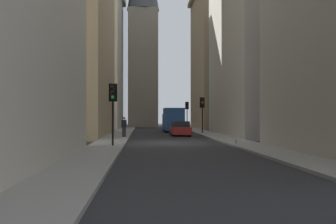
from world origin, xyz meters
The scene contains 14 objects.
ground_plane centered at (0.00, 0.00, 0.00)m, with size 135.00×135.00×0.00m, color #262628.
sidewalk_right centered at (0.00, 4.50, 0.07)m, with size 90.00×2.20×0.14m, color gray.
sidewalk_left centered at (0.00, -4.50, 0.07)m, with size 90.00×2.20×0.14m, color gray.
building_left_far centered at (29.29, -10.59, 11.22)m, with size 14.05×10.50×22.41m.
building_left_midfar centered at (9.91, -10.60, 9.23)m, with size 16.53×10.00×18.47m.
building_right_far centered at (31.67, 10.59, 11.48)m, with size 13.97×10.50×22.95m.
church_spire centered at (38.81, 2.20, 18.50)m, with size 5.45×5.45×35.33m.
delivery_truck centered at (19.36, -1.40, 1.46)m, with size 6.46×2.25×2.84m.
sedan_red centered at (9.87, -1.40, 0.66)m, with size 4.30×1.78×1.42m.
traffic_light_foreground centered at (-4.15, 4.06, 2.92)m, with size 0.43×0.52×3.78m.
traffic_light_midblock centered at (13.22, -4.06, 2.90)m, with size 0.43×0.52×3.76m.
traffic_light_far_junction centered at (29.45, -4.25, 2.97)m, with size 0.43×0.52×3.85m.
pedestrian centered at (5.76, 3.84, 1.08)m, with size 0.26×0.44×1.72m.
discarded_bottle centered at (-2.59, -3.90, 0.25)m, with size 0.07×0.07×0.27m.
Camera 1 is at (-28.46, 2.23, 1.96)m, focal length 42.49 mm.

